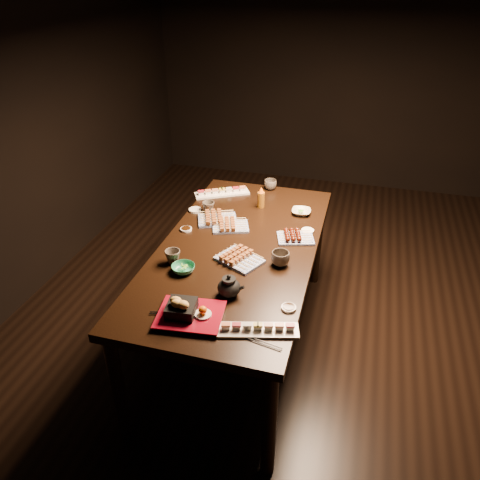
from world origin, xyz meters
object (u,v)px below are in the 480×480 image
Objects in this scene: sushi_platter_far at (222,191)px; yakitori_plate_left at (217,217)px; condiment_bottle at (261,197)px; teapot at (229,285)px; edamame_bowl_green at (183,269)px; teacup_far_left at (208,207)px; dining_table at (238,298)px; yakitori_plate_center at (230,224)px; tempura_tray at (190,309)px; yakitori_plate_right at (239,256)px; teacup_near_left at (173,257)px; edamame_bowl_cream at (301,212)px; teacup_mid_right at (280,258)px; sushi_platter_near at (258,328)px; teacup_far_right at (270,185)px.

yakitori_plate_left is (0.09, -0.39, 0.01)m from sushi_platter_far.
teapot is at bearing -85.85° from condiment_bottle.
edamame_bowl_green is 0.70m from teacup_far_left.
edamame_bowl_green is 0.33m from teapot.
sushi_platter_far is (-0.31, 0.66, 0.40)m from dining_table.
dining_table is 8.06× the size of yakitori_plate_center.
teapot is at bearing 53.61° from tempura_tray.
teacup_near_left is at bearing -134.93° from yakitori_plate_right.
dining_table is 7.41× the size of yakitori_plate_right.
edamame_bowl_cream is at bearing 13.35° from teacup_far_left.
teacup_near_left is 0.83× the size of teacup_mid_right.
yakitori_plate_left is at bearing 80.78° from teacup_near_left.
teacup_mid_right reaches higher than sushi_platter_far.
teacup_mid_right reaches higher than edamame_bowl_cream.
condiment_bottle reaches higher than sushi_platter_far.
yakitori_plate_center is 2.60× the size of teacup_near_left.
condiment_bottle is (-0.28, 0.03, 0.06)m from edamame_bowl_cream.
sushi_platter_near is 2.93× the size of edamame_bowl_green.
teapot reaches higher than yakitori_plate_left.
tempura_tray reaches higher than sushi_platter_far.
tempura_tray is 0.49m from teacup_near_left.
sushi_platter_far is 3.10× the size of edamame_bowl_cream.
edamame_bowl_cream is (0.51, 0.84, -0.00)m from edamame_bowl_green.
tempura_tray is 3.35× the size of teacup_far_right.
dining_table is 12.13× the size of condiment_bottle.
teacup_far_right is (0.05, 1.51, -0.02)m from tempura_tray.
teacup_far_right is at bearing 83.82° from dining_table.
dining_table is at bearing 135.90° from yakitori_plate_right.
sushi_platter_near is at bearing -35.19° from edamame_bowl_green.
yakitori_plate_left is 0.78m from teapot.
dining_table is at bearing 157.65° from teacup_mid_right.
teacup_far_right is at bearing 79.10° from edamame_bowl_green.
yakitori_plate_center is 1.76× the size of edamame_bowl_green.
yakitori_plate_center is at bearing 99.36° from sushi_platter_near.
edamame_bowl_cream is at bearing 58.82° from edamame_bowl_green.
tempura_tray reaches higher than yakitori_plate_right.
edamame_bowl_green is 0.91× the size of teapot.
edamame_bowl_cream is (0.01, 1.19, -0.01)m from sushi_platter_near.
sushi_platter_near is 1.52× the size of yakitori_plate_left.
tempura_tray reaches higher than dining_table.
edamame_bowl_cream is 1.46× the size of teacup_near_left.
tempura_tray reaches higher than yakitori_plate_left.
condiment_bottle is (0.12, 0.33, 0.05)m from yakitori_plate_center.
teacup_far_right is (-0.04, 0.98, 0.01)m from yakitori_plate_right.
sushi_platter_near is 0.31m from teapot.
teacup_near_left is 0.58× the size of condiment_bottle.
sushi_platter_near is 1.07m from yakitori_plate_left.
teapot is at bearing -26.70° from teacup_near_left.
condiment_bottle is at bearing 50.71° from yakitori_plate_center.
teapot is at bearing -85.13° from dining_table.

